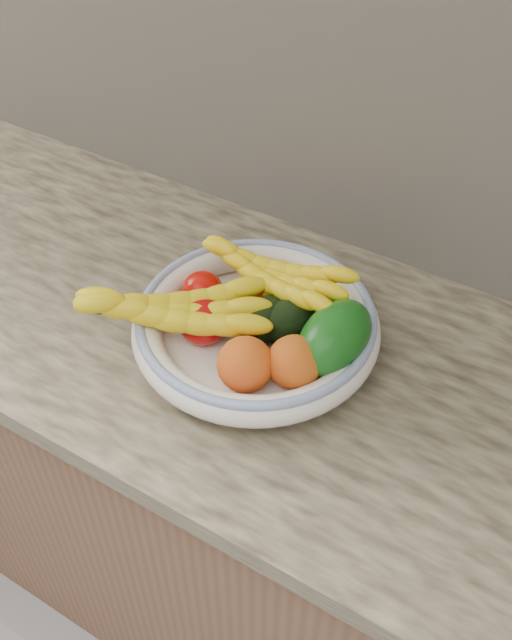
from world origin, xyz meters
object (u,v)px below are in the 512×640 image
object	(u,v)px
banana_bunch_back	(273,278)
banana_bunch_front	(175,314)
fruit_bowl	(256,325)
green_mango	(335,338)

from	to	relation	value
banana_bunch_back	banana_bunch_front	xyz separation A→B (m)	(-0.09, -0.14, -0.01)
fruit_bowl	green_mango	bearing A→B (deg)	6.13
green_mango	banana_bunch_back	distance (m)	0.15
green_mango	banana_bunch_back	size ratio (longest dim) A/B	0.54
banana_bunch_front	fruit_bowl	bearing A→B (deg)	1.24
banana_bunch_back	banana_bunch_front	size ratio (longest dim) A/B	0.88
fruit_bowl	banana_bunch_front	xyz separation A→B (m)	(-0.10, -0.07, 0.03)
fruit_bowl	banana_bunch_back	size ratio (longest dim) A/B	1.42
green_mango	banana_bunch_back	world-z (taller)	green_mango
banana_bunch_back	banana_bunch_front	distance (m)	0.17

